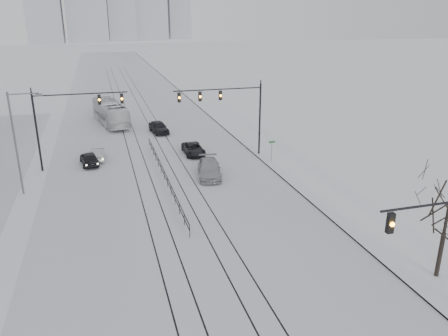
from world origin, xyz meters
TOP-DOWN VIEW (x-y plane):
  - road at (0.00, 60.00)m, footprint 22.00×260.00m
  - sidewalk_east at (13.50, 60.00)m, footprint 5.00×260.00m
  - curb at (11.05, 60.00)m, footprint 0.10×260.00m
  - tram_rails at (-0.00, 40.00)m, footprint 5.30×180.00m
  - traffic_mast_ne at (8.15, 34.99)m, footprint 9.60×0.37m
  - traffic_mast_nw at (-8.52, 36.00)m, footprint 9.10×0.37m
  - street_light_west at (-12.20, 30.00)m, footprint 2.73×0.25m
  - bare_tree at (13.20, 9.00)m, footprint 4.40×4.40m
  - median_fence at (0.00, 30.00)m, footprint 0.06×24.00m
  - street_sign at (11.80, 32.00)m, footprint 0.70×0.06m
  - sedan_sb_inner at (-6.89, 36.59)m, footprint 2.21×4.31m
  - sedan_sb_outer at (-6.01, 38.11)m, footprint 1.53×4.06m
  - sedan_nb_front at (4.43, 37.21)m, footprint 2.09×4.54m
  - sedan_nb_right at (4.40, 29.73)m, footprint 3.12×5.65m
  - sedan_nb_far at (2.00, 47.82)m, footprint 2.56×4.87m
  - box_truck at (-3.95, 54.73)m, footprint 4.90×12.13m

SIDE VIEW (x-z plane):
  - road at x=0.00m, z-range 0.00..0.02m
  - tram_rails at x=0.00m, z-range 0.02..0.03m
  - curb at x=11.05m, z-range 0.00..0.12m
  - sidewalk_east at x=13.50m, z-range 0.00..0.16m
  - median_fence at x=0.00m, z-range 0.03..1.03m
  - sedan_nb_front at x=4.43m, z-range 0.00..1.26m
  - sedan_sb_outer at x=-6.01m, z-range 0.00..1.32m
  - sedan_sb_inner at x=-6.89m, z-range 0.00..1.40m
  - sedan_nb_right at x=4.40m, z-range 0.00..1.55m
  - sedan_nb_far at x=2.00m, z-range 0.00..1.58m
  - street_sign at x=11.80m, z-range 0.41..2.81m
  - box_truck at x=-3.95m, z-range 0.00..3.29m
  - bare_tree at x=13.20m, z-range 1.44..7.54m
  - street_light_west at x=-12.20m, z-range 0.71..9.71m
  - traffic_mast_nw at x=-8.52m, z-range 1.57..9.57m
  - traffic_mast_ne at x=8.15m, z-range 1.76..9.76m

